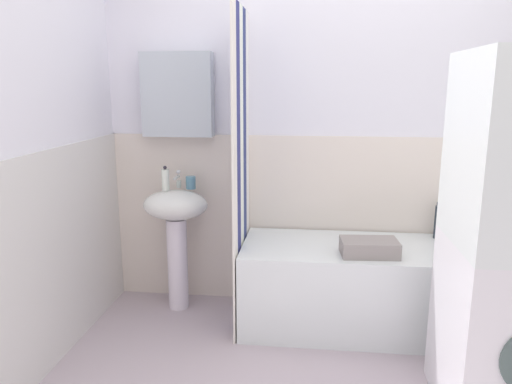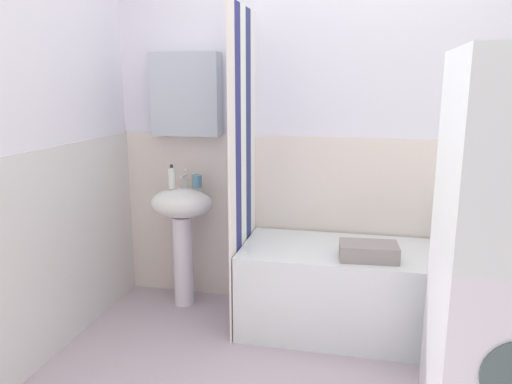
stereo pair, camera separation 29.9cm
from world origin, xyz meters
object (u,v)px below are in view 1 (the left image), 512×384
object	(u,v)px
body_wash_bottle	(477,224)
towel_folded	(369,247)
shampoo_bottle	(459,226)
toothbrush_cup	(191,183)
lotion_bottle	(438,221)
soap_dispenser	(165,180)
sink	(176,223)
bathtub	(368,287)

from	to	relation	value
body_wash_bottle	towel_folded	size ratio (longest dim) A/B	0.66
shampoo_bottle	towel_folded	bearing A→B (deg)	-145.78
toothbrush_cup	lotion_bottle	xyz separation A→B (m)	(1.66, 0.02, -0.23)
soap_dispenser	lotion_bottle	xyz separation A→B (m)	(1.81, 0.10, -0.26)
lotion_bottle	towel_folded	distance (m)	0.62
sink	toothbrush_cup	size ratio (longest dim) A/B	9.83
shampoo_bottle	lotion_bottle	bearing A→B (deg)	-163.76
shampoo_bottle	sink	bearing A→B (deg)	-175.88
bathtub	lotion_bottle	world-z (taller)	lotion_bottle
lotion_bottle	towel_folded	size ratio (longest dim) A/B	0.73
lotion_bottle	shampoo_bottle	bearing A→B (deg)	16.24
body_wash_bottle	shampoo_bottle	size ratio (longest dim) A/B	1.37
bathtub	toothbrush_cup	bearing A→B (deg)	170.24
lotion_bottle	towel_folded	bearing A→B (deg)	-141.43
soap_dispenser	toothbrush_cup	world-z (taller)	soap_dispenser
bathtub	sink	bearing A→B (deg)	174.02
body_wash_bottle	towel_folded	bearing A→B (deg)	-151.57
shampoo_bottle	towel_folded	size ratio (longest dim) A/B	0.48
lotion_bottle	soap_dispenser	bearing A→B (deg)	-176.84
soap_dispenser	body_wash_bottle	size ratio (longest dim) A/B	0.77
soap_dispenser	bathtub	bearing A→B (deg)	-5.46
soap_dispenser	toothbrush_cup	xyz separation A→B (m)	(0.15, 0.08, -0.03)
soap_dispenser	body_wash_bottle	bearing A→B (deg)	3.03
bathtub	towel_folded	xyz separation A→B (m)	(-0.03, -0.16, 0.32)
soap_dispenser	bathtub	distance (m)	1.50
sink	bathtub	bearing A→B (deg)	-5.98
soap_dispenser	bathtub	xyz separation A→B (m)	(1.35, -0.13, -0.65)
toothbrush_cup	body_wash_bottle	size ratio (longest dim) A/B	0.39
sink	body_wash_bottle	bearing A→B (deg)	2.95
sink	lotion_bottle	bearing A→B (deg)	3.07
bathtub	shampoo_bottle	size ratio (longest dim) A/B	10.01
toothbrush_cup	towel_folded	bearing A→B (deg)	-17.25
body_wash_bottle	lotion_bottle	bearing A→B (deg)	-177.95
bathtub	lotion_bottle	xyz separation A→B (m)	(0.46, 0.23, 0.39)
bathtub	body_wash_bottle	distance (m)	0.83
body_wash_bottle	lotion_bottle	world-z (taller)	lotion_bottle
towel_folded	toothbrush_cup	bearing A→B (deg)	162.75
shampoo_bottle	toothbrush_cup	bearing A→B (deg)	-177.92
soap_dispenser	body_wash_bottle	world-z (taller)	soap_dispenser
body_wash_bottle	lotion_bottle	xyz separation A→B (m)	(-0.25, -0.01, 0.01)
bathtub	body_wash_bottle	size ratio (longest dim) A/B	7.33
toothbrush_cup	shampoo_bottle	xyz separation A→B (m)	(1.80, 0.07, -0.27)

